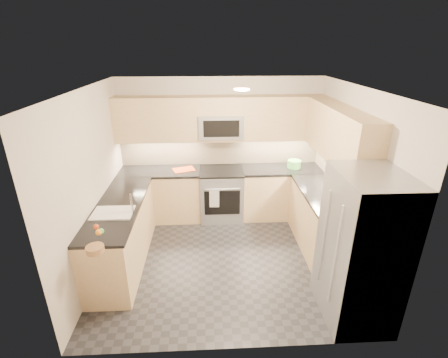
# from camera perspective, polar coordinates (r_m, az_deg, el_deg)

# --- Properties ---
(floor) EXTENTS (3.60, 3.20, 0.00)m
(floor) POSITION_cam_1_polar(r_m,az_deg,el_deg) (5.08, 0.21, -13.61)
(floor) COLOR #242329
(floor) RESTS_ON ground
(ceiling) EXTENTS (3.60, 3.20, 0.02)m
(ceiling) POSITION_cam_1_polar(r_m,az_deg,el_deg) (4.12, 0.26, 15.61)
(ceiling) COLOR beige
(ceiling) RESTS_ON wall_back
(wall_back) EXTENTS (3.60, 0.02, 2.50)m
(wall_back) POSITION_cam_1_polar(r_m,az_deg,el_deg) (5.96, -0.63, 5.55)
(wall_back) COLOR beige
(wall_back) RESTS_ON floor
(wall_front) EXTENTS (3.60, 0.02, 2.50)m
(wall_front) POSITION_cam_1_polar(r_m,az_deg,el_deg) (3.06, 1.95, -12.52)
(wall_front) COLOR beige
(wall_front) RESTS_ON floor
(wall_left) EXTENTS (0.02, 3.20, 2.50)m
(wall_left) POSITION_cam_1_polar(r_m,az_deg,el_deg) (4.72, -22.16, -0.97)
(wall_left) COLOR beige
(wall_left) RESTS_ON floor
(wall_right) EXTENTS (0.02, 3.20, 2.50)m
(wall_right) POSITION_cam_1_polar(r_m,az_deg,el_deg) (4.89, 21.79, -0.08)
(wall_right) COLOR beige
(wall_right) RESTS_ON floor
(base_cab_back_left) EXTENTS (1.42, 0.60, 0.90)m
(base_cab_back_left) POSITION_cam_1_polar(r_m,az_deg,el_deg) (6.03, -10.90, -2.85)
(base_cab_back_left) COLOR #DAB783
(base_cab_back_left) RESTS_ON floor
(base_cab_back_right) EXTENTS (1.42, 0.60, 0.90)m
(base_cab_back_right) POSITION_cam_1_polar(r_m,az_deg,el_deg) (6.11, 9.80, -2.40)
(base_cab_back_right) COLOR #DAB783
(base_cab_back_right) RESTS_ON floor
(base_cab_right) EXTENTS (0.60, 1.70, 0.90)m
(base_cab_right) POSITION_cam_1_polar(r_m,az_deg,el_deg) (5.24, 16.87, -7.59)
(base_cab_right) COLOR #DAB783
(base_cab_right) RESTS_ON floor
(base_cab_peninsula) EXTENTS (0.60, 2.00, 0.90)m
(base_cab_peninsula) POSITION_cam_1_polar(r_m,az_deg,el_deg) (4.99, -17.50, -9.36)
(base_cab_peninsula) COLOR #DAB783
(base_cab_peninsula) RESTS_ON floor
(countertop_back_left) EXTENTS (1.42, 0.63, 0.04)m
(countertop_back_left) POSITION_cam_1_polar(r_m,az_deg,el_deg) (5.84, -11.24, 1.31)
(countertop_back_left) COLOR black
(countertop_back_left) RESTS_ON base_cab_back_left
(countertop_back_right) EXTENTS (1.42, 0.63, 0.04)m
(countertop_back_right) POSITION_cam_1_polar(r_m,az_deg,el_deg) (5.93, 10.10, 1.72)
(countertop_back_right) COLOR black
(countertop_back_right) RESTS_ON base_cab_back_right
(countertop_right) EXTENTS (0.63, 1.70, 0.04)m
(countertop_right) POSITION_cam_1_polar(r_m,az_deg,el_deg) (5.03, 17.47, -2.95)
(countertop_right) COLOR black
(countertop_right) RESTS_ON base_cab_right
(countertop_peninsula) EXTENTS (0.63, 2.00, 0.04)m
(countertop_peninsula) POSITION_cam_1_polar(r_m,az_deg,el_deg) (4.76, -18.16, -4.55)
(countertop_peninsula) COLOR black
(countertop_peninsula) RESTS_ON base_cab_peninsula
(upper_cab_back) EXTENTS (3.60, 0.35, 0.75)m
(upper_cab_back) POSITION_cam_1_polar(r_m,az_deg,el_deg) (5.64, -0.58, 10.61)
(upper_cab_back) COLOR #DAB783
(upper_cab_back) RESTS_ON wall_back
(upper_cab_right) EXTENTS (0.35, 1.95, 0.75)m
(upper_cab_right) POSITION_cam_1_polar(r_m,az_deg,el_deg) (4.88, 19.62, 7.36)
(upper_cab_right) COLOR #DAB783
(upper_cab_right) RESTS_ON wall_right
(backsplash_back) EXTENTS (3.60, 0.01, 0.51)m
(backsplash_back) POSITION_cam_1_polar(r_m,az_deg,el_deg) (5.97, -0.62, 5.03)
(backsplash_back) COLOR #C2AE8C
(backsplash_back) RESTS_ON wall_back
(backsplash_right) EXTENTS (0.01, 2.30, 0.51)m
(backsplash_right) POSITION_cam_1_polar(r_m,az_deg,el_deg) (5.29, 19.76, 1.26)
(backsplash_right) COLOR #C2AE8C
(backsplash_right) RESTS_ON wall_right
(gas_range) EXTENTS (0.76, 0.65, 0.91)m
(gas_range) POSITION_cam_1_polar(r_m,az_deg,el_deg) (5.94, -0.46, -2.73)
(gas_range) COLOR #999AA0
(gas_range) RESTS_ON floor
(range_cooktop) EXTENTS (0.76, 0.65, 0.03)m
(range_cooktop) POSITION_cam_1_polar(r_m,az_deg,el_deg) (5.76, -0.48, 1.41)
(range_cooktop) COLOR black
(range_cooktop) RESTS_ON gas_range
(oven_door_glass) EXTENTS (0.62, 0.02, 0.45)m
(oven_door_glass) POSITION_cam_1_polar(r_m,az_deg,el_deg) (5.65, -0.31, -4.21)
(oven_door_glass) COLOR black
(oven_door_glass) RESTS_ON gas_range
(oven_handle) EXTENTS (0.60, 0.02, 0.02)m
(oven_handle) POSITION_cam_1_polar(r_m,az_deg,el_deg) (5.51, -0.31, -1.81)
(oven_handle) COLOR #B2B5BA
(oven_handle) RESTS_ON gas_range
(microwave) EXTENTS (0.76, 0.40, 0.40)m
(microwave) POSITION_cam_1_polar(r_m,az_deg,el_deg) (5.64, -0.56, 9.31)
(microwave) COLOR #96989D
(microwave) RESTS_ON upper_cab_back
(microwave_door) EXTENTS (0.60, 0.01, 0.28)m
(microwave_door) POSITION_cam_1_polar(r_m,az_deg,el_deg) (5.45, -0.47, 8.81)
(microwave_door) COLOR black
(microwave_door) RESTS_ON microwave
(refrigerator) EXTENTS (0.70, 0.90, 1.80)m
(refrigerator) POSITION_cam_1_polar(r_m,az_deg,el_deg) (3.99, 22.96, -11.30)
(refrigerator) COLOR #96999E
(refrigerator) RESTS_ON floor
(fridge_handle_left) EXTENTS (0.02, 0.02, 1.20)m
(fridge_handle_left) POSITION_cam_1_polar(r_m,az_deg,el_deg) (3.68, 18.93, -12.75)
(fridge_handle_left) COLOR #B2B5BA
(fridge_handle_left) RESTS_ON refrigerator
(fridge_handle_right) EXTENTS (0.02, 0.02, 1.20)m
(fridge_handle_right) POSITION_cam_1_polar(r_m,az_deg,el_deg) (3.96, 17.10, -9.79)
(fridge_handle_right) COLOR #B2B5BA
(fridge_handle_right) RESTS_ON refrigerator
(sink_basin) EXTENTS (0.52, 0.38, 0.16)m
(sink_basin) POSITION_cam_1_polar(r_m,az_deg,el_deg) (4.57, -18.85, -6.43)
(sink_basin) COLOR white
(sink_basin) RESTS_ON base_cab_peninsula
(faucet) EXTENTS (0.03, 0.03, 0.28)m
(faucet) POSITION_cam_1_polar(r_m,az_deg,el_deg) (4.41, -15.92, -4.18)
(faucet) COLOR silver
(faucet) RESTS_ON countertop_peninsula
(utensil_bowl) EXTENTS (0.28, 0.28, 0.14)m
(utensil_bowl) POSITION_cam_1_polar(r_m,az_deg,el_deg) (5.97, 12.23, 2.61)
(utensil_bowl) COLOR #5CBA4F
(utensil_bowl) RESTS_ON countertop_back_right
(cutting_board) EXTENTS (0.43, 0.36, 0.01)m
(cutting_board) POSITION_cam_1_polar(r_m,az_deg,el_deg) (5.79, -7.07, 1.66)
(cutting_board) COLOR #D04313
(cutting_board) RESTS_ON countertop_back_left
(fruit_basket) EXTENTS (0.25, 0.25, 0.07)m
(fruit_basket) POSITION_cam_1_polar(r_m,az_deg,el_deg) (3.82, -21.73, -11.40)
(fruit_basket) COLOR #A7784E
(fruit_basket) RESTS_ON countertop_peninsula
(fruit_apple) EXTENTS (0.06, 0.06, 0.06)m
(fruit_apple) POSITION_cam_1_polar(r_m,az_deg,el_deg) (4.07, -21.57, -7.82)
(fruit_apple) COLOR #C24016
(fruit_apple) RESTS_ON fruit_basket
(fruit_pear) EXTENTS (0.07, 0.07, 0.07)m
(fruit_pear) POSITION_cam_1_polar(r_m,az_deg,el_deg) (3.96, -20.81, -8.57)
(fruit_pear) COLOR green
(fruit_pear) RESTS_ON fruit_basket
(dish_towel_check) EXTENTS (0.17, 0.02, 0.31)m
(dish_towel_check) POSITION_cam_1_polar(r_m,az_deg,el_deg) (5.57, -1.72, -3.51)
(dish_towel_check) COLOR silver
(dish_towel_check) RESTS_ON oven_handle
(fruit_orange) EXTENTS (0.07, 0.07, 0.07)m
(fruit_orange) POSITION_cam_1_polar(r_m,az_deg,el_deg) (3.95, -21.17, -8.74)
(fruit_orange) COLOR orange
(fruit_orange) RESTS_ON fruit_basket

